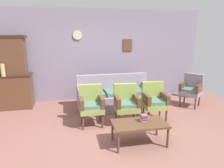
# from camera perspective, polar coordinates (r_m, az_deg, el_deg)

# --- Properties ---
(ground_plane) EXTENTS (7.68, 7.68, 0.00)m
(ground_plane) POSITION_cam_1_polar(r_m,az_deg,el_deg) (4.35, 1.59, -14.19)
(ground_plane) COLOR #84564C
(wall_back_with_decor) EXTENTS (6.40, 0.09, 2.70)m
(wall_back_with_decor) POSITION_cam_1_polar(r_m,az_deg,el_deg) (6.46, -3.73, 7.72)
(wall_back_with_decor) COLOR gray
(wall_back_with_decor) RESTS_ON ground
(side_cabinet) EXTENTS (1.16, 0.55, 0.93)m
(side_cabinet) POSITION_cam_1_polar(r_m,az_deg,el_deg) (6.38, -25.57, -1.82)
(side_cabinet) COLOR brown
(side_cabinet) RESTS_ON ground
(cabinet_upper_hutch) EXTENTS (0.99, 0.38, 1.03)m
(cabinet_upper_hutch) POSITION_cam_1_polar(r_m,az_deg,el_deg) (6.29, -26.35, 7.04)
(cabinet_upper_hutch) COLOR brown
(cabinet_upper_hutch) RESTS_ON side_cabinet
(vase_on_cabinet) EXTENTS (0.11, 0.11, 0.32)m
(vase_on_cabinet) POSITION_cam_1_polar(r_m,az_deg,el_deg) (6.10, -27.36, 3.34)
(vase_on_cabinet) COLOR tan
(vase_on_cabinet) RESTS_ON side_cabinet
(floral_couch) EXTENTS (2.02, 0.84, 0.90)m
(floral_couch) POSITION_cam_1_polar(r_m,az_deg,el_deg) (5.78, 0.70, -3.43)
(floral_couch) COLOR gray
(floral_couch) RESTS_ON ground
(armchair_row_middle) EXTENTS (0.52, 0.49, 0.90)m
(armchair_row_middle) POSITION_cam_1_polar(r_m,az_deg,el_deg) (4.74, -5.58, -5.23)
(armchair_row_middle) COLOR #849947
(armchair_row_middle) RESTS_ON ground
(armchair_near_cabinet) EXTENTS (0.54, 0.51, 0.90)m
(armchair_near_cabinet) POSITION_cam_1_polar(r_m,az_deg,el_deg) (4.81, 3.89, -4.93)
(armchair_near_cabinet) COLOR #849947
(armchair_near_cabinet) RESTS_ON ground
(armchair_near_couch_end) EXTENTS (0.54, 0.51, 0.90)m
(armchair_near_couch_end) POSITION_cam_1_polar(r_m,az_deg,el_deg) (5.06, 11.36, -4.18)
(armchair_near_couch_end) COLOR #849947
(armchair_near_couch_end) RESTS_ON ground
(wingback_chair_by_fireplace) EXTENTS (0.71, 0.71, 0.90)m
(wingback_chair_by_fireplace) POSITION_cam_1_polar(r_m,az_deg,el_deg) (6.32, 20.55, -1.17)
(wingback_chair_by_fireplace) COLOR gray
(wingback_chair_by_fireplace) RESTS_ON ground
(coffee_table) EXTENTS (1.00, 0.56, 0.42)m
(coffee_table) POSITION_cam_1_polar(r_m,az_deg,el_deg) (4.01, 7.41, -10.89)
(coffee_table) COLOR brown
(coffee_table) RESTS_ON ground
(book_stack_on_table) EXTENTS (0.14, 0.11, 0.14)m
(book_stack_on_table) POSITION_cam_1_polar(r_m,az_deg,el_deg) (4.03, 8.62, -8.98)
(book_stack_on_table) COLOR tan
(book_stack_on_table) RESTS_ON coffee_table
(floor_vase_by_wall) EXTENTS (0.22, 0.22, 0.56)m
(floor_vase_by_wall) POSITION_cam_1_polar(r_m,az_deg,el_deg) (7.19, 20.09, -1.15)
(floor_vase_by_wall) COLOR #5E595F
(floor_vase_by_wall) RESTS_ON ground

